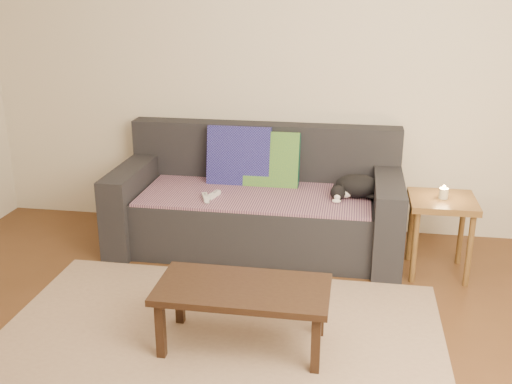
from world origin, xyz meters
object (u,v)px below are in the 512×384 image
side_table (442,212)px  sofa (258,206)px  cat (356,187)px  wii_remote_a (214,195)px  wii_remote_b (206,198)px  coffee_table (243,294)px

side_table → sofa: bearing=168.3°
sofa → cat: sofa is taller
sofa → cat: bearing=-3.8°
wii_remote_a → wii_remote_b: (-0.04, -0.07, 0.00)m
cat → coffee_table: size_ratio=0.41×
side_table → wii_remote_a: bearing=178.0°
wii_remote_b → coffee_table: 1.21m
wii_remote_a → wii_remote_b: same height
cat → wii_remote_b: bearing=-170.4°
sofa → wii_remote_a: (-0.29, -0.21, 0.15)m
side_table → cat: bearing=159.0°
wii_remote_b → coffee_table: wii_remote_b is taller
coffee_table → wii_remote_b: bearing=113.4°
cat → coffee_table: 1.47m
wii_remote_b → wii_remote_a: bearing=-55.5°
wii_remote_b → side_table: side_table is taller
sofa → coffee_table: 1.39m
wii_remote_a → coffee_table: size_ratio=0.16×
wii_remote_b → coffee_table: bearing=-178.0°
sofa → side_table: 1.33m
cat → wii_remote_a: size_ratio=2.52×
coffee_table → wii_remote_a: bearing=110.3°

